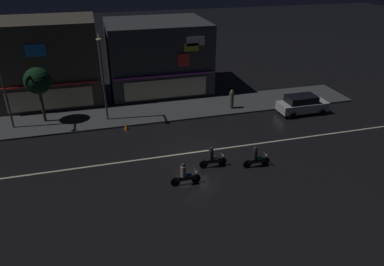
{
  "coord_description": "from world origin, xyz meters",
  "views": [
    {
      "loc": [
        -6.11,
        -21.42,
        12.74
      ],
      "look_at": [
        0.05,
        1.05,
        1.02
      ],
      "focal_mm": 33.64,
      "sensor_mm": 36.0,
      "label": 1
    }
  ],
  "objects_px": {
    "motorcycle_following": "(185,176)",
    "streetlamp_mid": "(102,72)",
    "pedestrian_on_sidewalk": "(231,100)",
    "motorcycle_lead": "(212,159)",
    "streetlamp_west": "(1,78)",
    "motorcycle_opposite_lane": "(256,158)",
    "traffic_cone": "(126,126)",
    "parked_car_near_kerb": "(302,104)"
  },
  "relations": [
    {
      "from": "parked_car_near_kerb",
      "to": "traffic_cone",
      "type": "height_order",
      "value": "parked_car_near_kerb"
    },
    {
      "from": "parked_car_near_kerb",
      "to": "motorcycle_following",
      "type": "relative_size",
      "value": 2.26
    },
    {
      "from": "streetlamp_west",
      "to": "traffic_cone",
      "type": "xyz_separation_m",
      "value": [
        8.75,
        -2.29,
        -4.1
      ]
    },
    {
      "from": "streetlamp_west",
      "to": "motorcycle_opposite_lane",
      "type": "distance_m",
      "value": 19.7
    },
    {
      "from": "streetlamp_west",
      "to": "parked_car_near_kerb",
      "type": "xyz_separation_m",
      "value": [
        24.0,
        -3.11,
        -3.5
      ]
    },
    {
      "from": "motorcycle_following",
      "to": "traffic_cone",
      "type": "relative_size",
      "value": 3.45
    },
    {
      "from": "streetlamp_west",
      "to": "pedestrian_on_sidewalk",
      "type": "bearing_deg",
      "value": -2.01
    },
    {
      "from": "motorcycle_opposite_lane",
      "to": "motorcycle_following",
      "type": "bearing_deg",
      "value": 14.75
    },
    {
      "from": "streetlamp_west",
      "to": "parked_car_near_kerb",
      "type": "height_order",
      "value": "streetlamp_west"
    },
    {
      "from": "streetlamp_west",
      "to": "motorcycle_opposite_lane",
      "type": "xyz_separation_m",
      "value": [
        16.42,
        -10.22,
        -3.74
      ]
    },
    {
      "from": "motorcycle_opposite_lane",
      "to": "traffic_cone",
      "type": "bearing_deg",
      "value": -39.65
    },
    {
      "from": "streetlamp_west",
      "to": "traffic_cone",
      "type": "distance_m",
      "value": 9.93
    },
    {
      "from": "streetlamp_west",
      "to": "motorcycle_opposite_lane",
      "type": "height_order",
      "value": "streetlamp_west"
    },
    {
      "from": "motorcycle_following",
      "to": "motorcycle_opposite_lane",
      "type": "bearing_deg",
      "value": -166.92
    },
    {
      "from": "motorcycle_lead",
      "to": "streetlamp_west",
      "type": "bearing_deg",
      "value": -35.42
    },
    {
      "from": "motorcycle_lead",
      "to": "motorcycle_following",
      "type": "distance_m",
      "value": 2.69
    },
    {
      "from": "pedestrian_on_sidewalk",
      "to": "motorcycle_opposite_lane",
      "type": "bearing_deg",
      "value": -137.14
    },
    {
      "from": "streetlamp_mid",
      "to": "parked_car_near_kerb",
      "type": "distance_m",
      "value": 17.17
    },
    {
      "from": "streetlamp_west",
      "to": "parked_car_near_kerb",
      "type": "relative_size",
      "value": 1.67
    },
    {
      "from": "pedestrian_on_sidewalk",
      "to": "motorcycle_lead",
      "type": "bearing_deg",
      "value": -153.78
    },
    {
      "from": "pedestrian_on_sidewalk",
      "to": "parked_car_near_kerb",
      "type": "relative_size",
      "value": 0.4
    },
    {
      "from": "streetlamp_mid",
      "to": "pedestrian_on_sidewalk",
      "type": "relative_size",
      "value": 4.13
    },
    {
      "from": "streetlamp_mid",
      "to": "motorcycle_opposite_lane",
      "type": "height_order",
      "value": "streetlamp_mid"
    },
    {
      "from": "pedestrian_on_sidewalk",
      "to": "motorcycle_opposite_lane",
      "type": "height_order",
      "value": "pedestrian_on_sidewalk"
    },
    {
      "from": "streetlamp_west",
      "to": "pedestrian_on_sidewalk",
      "type": "distance_m",
      "value": 18.68
    },
    {
      "from": "parked_car_near_kerb",
      "to": "motorcycle_opposite_lane",
      "type": "xyz_separation_m",
      "value": [
        -7.58,
        -7.11,
        -0.24
      ]
    },
    {
      "from": "streetlamp_mid",
      "to": "traffic_cone",
      "type": "xyz_separation_m",
      "value": [
        1.33,
        -1.91,
        -4.07
      ]
    },
    {
      "from": "streetlamp_mid",
      "to": "motorcycle_following",
      "type": "height_order",
      "value": "streetlamp_mid"
    },
    {
      "from": "streetlamp_mid",
      "to": "motorcycle_following",
      "type": "distance_m",
      "value": 11.9
    },
    {
      "from": "streetlamp_west",
      "to": "motorcycle_opposite_lane",
      "type": "bearing_deg",
      "value": -31.89
    },
    {
      "from": "motorcycle_opposite_lane",
      "to": "traffic_cone",
      "type": "xyz_separation_m",
      "value": [
        -7.67,
        7.93,
        -0.36
      ]
    },
    {
      "from": "motorcycle_following",
      "to": "streetlamp_mid",
      "type": "bearing_deg",
      "value": -64.78
    },
    {
      "from": "motorcycle_opposite_lane",
      "to": "traffic_cone",
      "type": "relative_size",
      "value": 3.45
    },
    {
      "from": "streetlamp_west",
      "to": "motorcycle_lead",
      "type": "xyz_separation_m",
      "value": [
        13.64,
        -9.49,
        -3.74
      ]
    },
    {
      "from": "motorcycle_following",
      "to": "traffic_cone",
      "type": "distance_m",
      "value": 9.08
    },
    {
      "from": "motorcycle_following",
      "to": "pedestrian_on_sidewalk",
      "type": "bearing_deg",
      "value": -119.37
    },
    {
      "from": "streetlamp_west",
      "to": "motorcycle_following",
      "type": "bearing_deg",
      "value": -43.91
    },
    {
      "from": "streetlamp_west",
      "to": "streetlamp_mid",
      "type": "relative_size",
      "value": 1.01
    },
    {
      "from": "parked_car_near_kerb",
      "to": "motorcycle_lead",
      "type": "relative_size",
      "value": 2.26
    },
    {
      "from": "streetlamp_mid",
      "to": "traffic_cone",
      "type": "distance_m",
      "value": 4.69
    },
    {
      "from": "parked_car_near_kerb",
      "to": "motorcycle_lead",
      "type": "height_order",
      "value": "parked_car_near_kerb"
    },
    {
      "from": "motorcycle_opposite_lane",
      "to": "pedestrian_on_sidewalk",
      "type": "bearing_deg",
      "value": -95.12
    }
  ]
}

